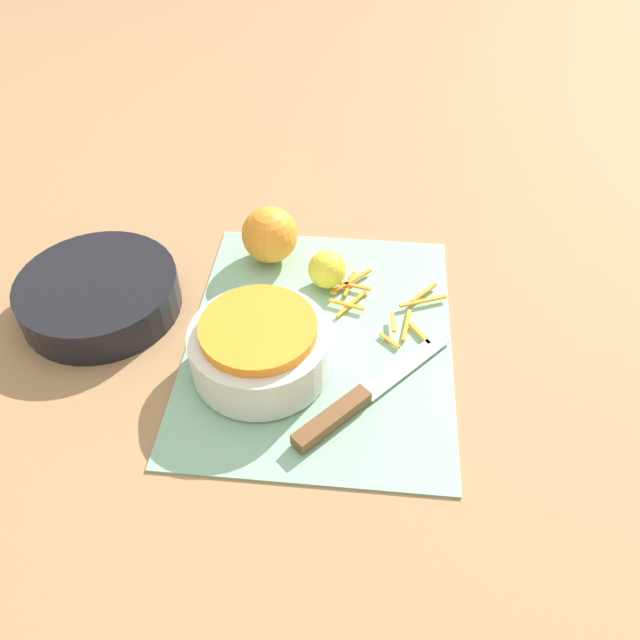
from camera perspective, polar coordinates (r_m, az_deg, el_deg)
name	(u,v)px	position (r m, az deg, el deg)	size (l,w,h in m)	color
ground_plane	(320,340)	(0.80, 0.00, -1.81)	(4.00, 4.00, 0.00)	#9E754C
cutting_board	(320,338)	(0.80, 0.00, -1.67)	(0.42, 0.33, 0.01)	#84B793
bowl_speckled	(260,347)	(0.74, -5.53, -2.45)	(0.17, 0.17, 0.07)	silver
bowl_dark	(100,294)	(0.87, -19.51, 2.23)	(0.21, 0.21, 0.05)	black
knife	(349,406)	(0.72, 2.65, -7.87)	(0.20, 0.18, 0.02)	brown
orange_left	(270,235)	(0.89, -4.62, 7.78)	(0.08, 0.08, 0.08)	orange
lemon	(324,269)	(0.85, 0.37, 4.67)	(0.05, 0.05, 0.05)	yellow
peel_pile	(378,302)	(0.84, 5.36, 1.63)	(0.15, 0.17, 0.01)	orange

